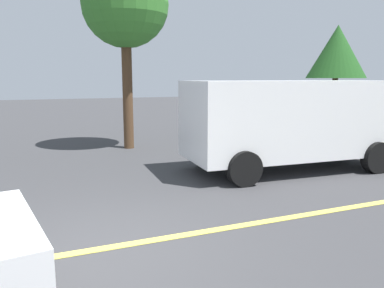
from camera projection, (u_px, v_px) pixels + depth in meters
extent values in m
plane|color=#38383A|center=(103.00, 249.00, 5.16)|extent=(80.00, 80.00, 0.00)
cube|color=#E0D14C|center=(288.00, 218.00, 6.30)|extent=(28.00, 0.16, 0.01)
cube|color=white|center=(291.00, 118.00, 9.47)|extent=(5.31, 2.31, 1.82)
cube|color=black|center=(360.00, 100.00, 10.08)|extent=(0.27, 1.85, 0.80)
cylinder|color=black|center=(323.00, 144.00, 11.13)|extent=(0.77, 0.31, 0.76)
cylinder|color=black|center=(376.00, 157.00, 9.27)|extent=(0.77, 0.31, 0.76)
cylinder|color=black|center=(209.00, 152.00, 9.99)|extent=(0.77, 0.31, 0.76)
cylinder|color=black|center=(244.00, 168.00, 8.12)|extent=(0.77, 0.31, 0.76)
cylinder|color=#513823|center=(334.00, 105.00, 16.19)|extent=(0.24, 0.24, 2.26)
cone|color=#1E4C1C|center=(337.00, 52.00, 15.82)|extent=(2.41, 2.41, 2.15)
cylinder|color=#513823|center=(128.00, 90.00, 12.33)|extent=(0.32, 0.32, 3.79)
sphere|color=#387A2D|center=(125.00, 3.00, 11.88)|extent=(2.70, 2.70, 2.70)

